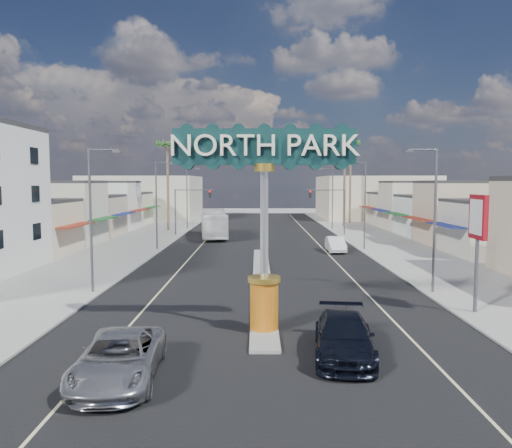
{
  "coord_description": "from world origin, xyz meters",
  "views": [
    {
      "loc": [
        -0.3,
        -20.58,
        6.94
      ],
      "look_at": [
        -0.4,
        10.19,
        4.34
      ],
      "focal_mm": 35.0,
      "sensor_mm": 36.0,
      "label": 1
    }
  ],
  "objects_px": {
    "streetlight_l_far": "(188,195)",
    "suv_right": "(344,337)",
    "traffic_signal_left": "(189,203)",
    "traffic_signal_right": "(331,203)",
    "streetlight_r_mid": "(363,200)",
    "city_bus": "(214,223)",
    "streetlight_r_near": "(432,213)",
    "streetlight_r_far": "(331,195)",
    "bank_pylon_sign": "(478,224)",
    "palm_right_far": "(351,149)",
    "gateway_sign": "(264,204)",
    "car_parked_right": "(336,244)",
    "streetlight_l_near": "(93,212)",
    "palm_right_mid": "(345,158)",
    "suv_left": "(119,358)",
    "streetlight_l_mid": "(158,200)",
    "palm_left_far": "(167,149)"
  },
  "relations": [
    {
      "from": "traffic_signal_left",
      "to": "palm_right_mid",
      "type": "distance_m",
      "value": 26.01
    },
    {
      "from": "palm_right_mid",
      "to": "suv_left",
      "type": "relative_size",
      "value": 2.06
    },
    {
      "from": "streetlight_l_near",
      "to": "streetlight_r_far",
      "type": "distance_m",
      "value": 46.9
    },
    {
      "from": "city_bus",
      "to": "bank_pylon_sign",
      "type": "relative_size",
      "value": 2.02
    },
    {
      "from": "streetlight_r_mid",
      "to": "bank_pylon_sign",
      "type": "bearing_deg",
      "value": -88.33
    },
    {
      "from": "streetlight_r_far",
      "to": "car_parked_right",
      "type": "distance_m",
      "value": 24.0
    },
    {
      "from": "streetlight_r_mid",
      "to": "bank_pylon_sign",
      "type": "relative_size",
      "value": 1.46
    },
    {
      "from": "palm_left_far",
      "to": "palm_right_far",
      "type": "height_order",
      "value": "palm_right_far"
    },
    {
      "from": "gateway_sign",
      "to": "streetlight_r_near",
      "type": "distance_m",
      "value": 13.19
    },
    {
      "from": "streetlight_r_far",
      "to": "city_bus",
      "type": "distance_m",
      "value": 19.5
    },
    {
      "from": "streetlight_l_mid",
      "to": "streetlight_r_mid",
      "type": "height_order",
      "value": "same"
    },
    {
      "from": "traffic_signal_right",
      "to": "bank_pylon_sign",
      "type": "height_order",
      "value": "bank_pylon_sign"
    },
    {
      "from": "streetlight_l_near",
      "to": "palm_right_mid",
      "type": "relative_size",
      "value": 0.74
    },
    {
      "from": "streetlight_r_near",
      "to": "suv_right",
      "type": "xyz_separation_m",
      "value": [
        -7.31,
        -11.24,
        -4.25
      ]
    },
    {
      "from": "suv_left",
      "to": "gateway_sign",
      "type": "bearing_deg",
      "value": 43.83
    },
    {
      "from": "streetlight_l_far",
      "to": "suv_right",
      "type": "height_order",
      "value": "streetlight_l_far"
    },
    {
      "from": "traffic_signal_left",
      "to": "traffic_signal_right",
      "type": "xyz_separation_m",
      "value": [
        18.37,
        0.0,
        0.0
      ]
    },
    {
      "from": "palm_right_far",
      "to": "streetlight_l_mid",
      "type": "bearing_deg",
      "value": -128.48
    },
    {
      "from": "streetlight_r_mid",
      "to": "city_bus",
      "type": "bearing_deg",
      "value": 144.12
    },
    {
      "from": "traffic_signal_right",
      "to": "car_parked_right",
      "type": "distance_m",
      "value": 15.91
    },
    {
      "from": "gateway_sign",
      "to": "streetlight_r_near",
      "type": "relative_size",
      "value": 1.02
    },
    {
      "from": "streetlight_l_near",
      "to": "streetlight_r_near",
      "type": "height_order",
      "value": "same"
    },
    {
      "from": "traffic_signal_right",
      "to": "palm_left_far",
      "type": "relative_size",
      "value": 0.46
    },
    {
      "from": "palm_right_mid",
      "to": "suv_left",
      "type": "height_order",
      "value": "palm_right_mid"
    },
    {
      "from": "palm_left_far",
      "to": "car_parked_right",
      "type": "relative_size",
      "value": 2.84
    },
    {
      "from": "car_parked_right",
      "to": "city_bus",
      "type": "height_order",
      "value": "city_bus"
    },
    {
      "from": "palm_right_mid",
      "to": "suv_right",
      "type": "distance_m",
      "value": 58.91
    },
    {
      "from": "streetlight_r_near",
      "to": "suv_right",
      "type": "bearing_deg",
      "value": -123.04
    },
    {
      "from": "traffic_signal_right",
      "to": "palm_left_far",
      "type": "xyz_separation_m",
      "value": [
        -22.18,
        6.01,
        7.22
      ]
    },
    {
      "from": "streetlight_l_far",
      "to": "gateway_sign",
      "type": "bearing_deg",
      "value": -78.22
    },
    {
      "from": "streetlight_l_near",
      "to": "traffic_signal_left",
      "type": "bearing_deg",
      "value": 87.9
    },
    {
      "from": "streetlight_r_mid",
      "to": "palm_left_far",
      "type": "xyz_separation_m",
      "value": [
        -23.43,
        20.0,
        6.43
      ]
    },
    {
      "from": "traffic_signal_right",
      "to": "suv_left",
      "type": "bearing_deg",
      "value": -106.74
    },
    {
      "from": "streetlight_r_near",
      "to": "streetlight_r_far",
      "type": "bearing_deg",
      "value": 90.0
    },
    {
      "from": "suv_left",
      "to": "suv_right",
      "type": "xyz_separation_m",
      "value": [
        8.27,
        2.41,
        -0.0
      ]
    },
    {
      "from": "traffic_signal_left",
      "to": "palm_right_far",
      "type": "distance_m",
      "value": 31.22
    },
    {
      "from": "traffic_signal_right",
      "to": "streetlight_r_near",
      "type": "distance_m",
      "value": 34.03
    },
    {
      "from": "palm_right_far",
      "to": "city_bus",
      "type": "xyz_separation_m",
      "value": [
        -20.81,
        -20.25,
        -10.65
      ]
    },
    {
      "from": "streetlight_l_far",
      "to": "streetlight_l_near",
      "type": "bearing_deg",
      "value": -90.0
    },
    {
      "from": "traffic_signal_right",
      "to": "palm_right_mid",
      "type": "bearing_deg",
      "value": 72.37
    },
    {
      "from": "gateway_sign",
      "to": "car_parked_right",
      "type": "height_order",
      "value": "gateway_sign"
    },
    {
      "from": "streetlight_r_near",
      "to": "palm_right_far",
      "type": "relative_size",
      "value": 0.64
    },
    {
      "from": "streetlight_l_far",
      "to": "city_bus",
      "type": "xyz_separation_m",
      "value": [
        4.62,
        -10.25,
        -3.33
      ]
    },
    {
      "from": "traffic_signal_left",
      "to": "suv_right",
      "type": "xyz_separation_m",
      "value": [
        12.31,
        -45.24,
        -3.46
      ]
    },
    {
      "from": "gateway_sign",
      "to": "bank_pylon_sign",
      "type": "bearing_deg",
      "value": 16.33
    },
    {
      "from": "palm_left_far",
      "to": "bank_pylon_sign",
      "type": "bearing_deg",
      "value": -61.64
    },
    {
      "from": "gateway_sign",
      "to": "streetlight_l_far",
      "type": "bearing_deg",
      "value": 101.78
    },
    {
      "from": "palm_left_far",
      "to": "car_parked_right",
      "type": "xyz_separation_m",
      "value": [
        20.44,
        -21.42,
        -10.74
      ]
    },
    {
      "from": "streetlight_r_mid",
      "to": "suv_right",
      "type": "bearing_deg",
      "value": -103.17
    },
    {
      "from": "gateway_sign",
      "to": "streetlight_l_mid",
      "type": "relative_size",
      "value": 1.02
    }
  ]
}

